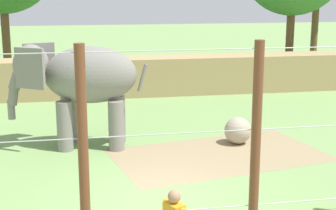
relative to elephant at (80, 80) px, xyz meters
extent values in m
plane|color=#759956|center=(1.69, -4.43, -2.15)|extent=(120.00, 120.00, 0.00)
cube|color=#937F5B|center=(4.04, -1.66, -2.15)|extent=(6.80, 4.73, 0.01)
cube|color=tan|center=(1.69, 7.81, -1.27)|extent=(36.00, 1.80, 1.75)
cylinder|color=gray|center=(-0.51, -0.35, -1.38)|extent=(0.49, 0.49, 1.55)
cylinder|color=gray|center=(-0.38, 0.49, -1.38)|extent=(0.49, 0.49, 1.55)
cylinder|color=gray|center=(1.05, -0.59, -1.38)|extent=(0.49, 0.49, 1.55)
cylinder|color=gray|center=(1.18, 0.25, -1.38)|extent=(0.49, 0.49, 1.55)
ellipsoid|color=gray|center=(0.33, -0.05, 0.15)|extent=(3.07, 1.96, 1.77)
ellipsoid|color=gray|center=(-1.45, 0.22, 0.46)|extent=(1.26, 1.37, 1.28)
cube|color=gray|center=(-1.44, -0.45, 0.46)|extent=(0.89, 0.64, 1.22)
cube|color=gray|center=(-1.24, 0.86, 0.46)|extent=(0.99, 0.39, 1.22)
cylinder|color=gray|center=(-1.92, 0.29, 0.00)|extent=(0.59, 0.43, 0.69)
cylinder|color=gray|center=(-2.05, 0.31, -0.48)|extent=(0.43, 0.35, 0.65)
cylinder|color=gray|center=(-2.14, 0.32, -0.94)|extent=(0.26, 0.26, 0.61)
cylinder|color=gray|center=(1.92, -0.29, 0.04)|extent=(0.35, 0.16, 0.88)
sphere|color=tan|center=(4.95, -0.63, -1.72)|extent=(0.87, 0.87, 0.87)
cylinder|color=brown|center=(-0.06, -6.88, -0.16)|extent=(0.19, 0.19, 3.98)
cylinder|color=brown|center=(3.23, -6.88, -0.16)|extent=(0.19, 0.19, 3.98)
cylinder|color=#B7B7BC|center=(1.69, -6.88, 0.12)|extent=(11.41, 0.02, 0.02)
cylinder|color=#B7B7BC|center=(1.69, -6.88, 1.67)|extent=(11.41, 0.02, 0.02)
sphere|color=#A87A5B|center=(1.38, -8.13, -0.59)|extent=(0.22, 0.22, 0.22)
cylinder|color=brown|center=(11.65, 10.89, -0.13)|extent=(0.44, 0.44, 4.03)
cylinder|color=brown|center=(-3.69, 12.91, -0.06)|extent=(0.44, 0.44, 4.18)
cylinder|color=brown|center=(15.44, 15.62, 0.57)|extent=(0.44, 0.44, 5.43)
camera|label=1|loc=(-0.16, -15.89, 2.76)|focal=54.91mm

